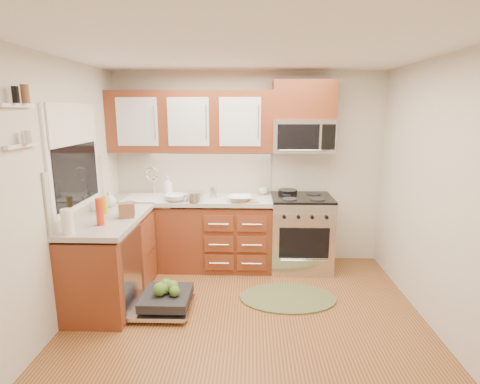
{
  "coord_description": "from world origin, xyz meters",
  "views": [
    {
      "loc": [
        0.03,
        -3.17,
        2.02
      ],
      "look_at": [
        -0.08,
        0.85,
        1.13
      ],
      "focal_mm": 28.0,
      "sensor_mm": 36.0,
      "label": 1
    }
  ],
  "objects_px": {
    "microwave": "(303,136)",
    "bowl_a": "(240,199)",
    "bowl_b": "(175,198)",
    "sink": "(150,207)",
    "range": "(301,233)",
    "rug": "(288,298)",
    "paper_towel_roll": "(68,222)",
    "upper_cabinets": "(191,121)",
    "skillet": "(288,191)",
    "cup": "(263,191)",
    "stock_pot": "(195,197)",
    "dishwasher": "(163,301)",
    "cutting_board": "(247,201)"
  },
  "relations": [
    {
      "from": "range",
      "to": "rug",
      "type": "relative_size",
      "value": 0.9
    },
    {
      "from": "paper_towel_roll",
      "to": "bowl_a",
      "type": "xyz_separation_m",
      "value": [
        1.5,
        1.27,
        -0.08
      ]
    },
    {
      "from": "microwave",
      "to": "paper_towel_roll",
      "type": "height_order",
      "value": "microwave"
    },
    {
      "from": "bowl_a",
      "to": "cup",
      "type": "xyz_separation_m",
      "value": [
        0.3,
        0.4,
        0.01
      ]
    },
    {
      "from": "microwave",
      "to": "bowl_b",
      "type": "distance_m",
      "value": 1.76
    },
    {
      "from": "bowl_a",
      "to": "bowl_b",
      "type": "distance_m",
      "value": 0.79
    },
    {
      "from": "cutting_board",
      "to": "bowl_b",
      "type": "xyz_separation_m",
      "value": [
        -0.88,
        0.03,
        0.03
      ]
    },
    {
      "from": "upper_cabinets",
      "to": "rug",
      "type": "relative_size",
      "value": 1.95
    },
    {
      "from": "microwave",
      "to": "bowl_a",
      "type": "distance_m",
      "value": 1.12
    },
    {
      "from": "microwave",
      "to": "bowl_b",
      "type": "height_order",
      "value": "microwave"
    },
    {
      "from": "range",
      "to": "bowl_a",
      "type": "distance_m",
      "value": 0.94
    },
    {
      "from": "cutting_board",
      "to": "bowl_a",
      "type": "bearing_deg",
      "value": 162.18
    },
    {
      "from": "skillet",
      "to": "bowl_b",
      "type": "bearing_deg",
      "value": -165.3
    },
    {
      "from": "paper_towel_roll",
      "to": "cup",
      "type": "height_order",
      "value": "paper_towel_roll"
    },
    {
      "from": "range",
      "to": "rug",
      "type": "distance_m",
      "value": 1.0
    },
    {
      "from": "skillet",
      "to": "cup",
      "type": "xyz_separation_m",
      "value": [
        -0.32,
        0.03,
        0.0
      ]
    },
    {
      "from": "sink",
      "to": "bowl_a",
      "type": "height_order",
      "value": "bowl_a"
    },
    {
      "from": "microwave",
      "to": "cup",
      "type": "bearing_deg",
      "value": 168.23
    },
    {
      "from": "range",
      "to": "sink",
      "type": "relative_size",
      "value": 1.53
    },
    {
      "from": "upper_cabinets",
      "to": "skillet",
      "type": "relative_size",
      "value": 8.22
    },
    {
      "from": "rug",
      "to": "bowl_a",
      "type": "bearing_deg",
      "value": 129.19
    },
    {
      "from": "microwave",
      "to": "paper_towel_roll",
      "type": "relative_size",
      "value": 3.28
    },
    {
      "from": "stock_pot",
      "to": "paper_towel_roll",
      "type": "xyz_separation_m",
      "value": [
        -0.96,
        -1.24,
        0.05
      ]
    },
    {
      "from": "upper_cabinets",
      "to": "range",
      "type": "height_order",
      "value": "upper_cabinets"
    },
    {
      "from": "stock_pot",
      "to": "cup",
      "type": "relative_size",
      "value": 1.64
    },
    {
      "from": "rug",
      "to": "bowl_a",
      "type": "height_order",
      "value": "bowl_a"
    },
    {
      "from": "paper_towel_roll",
      "to": "bowl_b",
      "type": "height_order",
      "value": "paper_towel_roll"
    },
    {
      "from": "stock_pot",
      "to": "cutting_board",
      "type": "distance_m",
      "value": 0.64
    },
    {
      "from": "upper_cabinets",
      "to": "paper_towel_roll",
      "type": "height_order",
      "value": "upper_cabinets"
    },
    {
      "from": "range",
      "to": "stock_pot",
      "type": "distance_m",
      "value": 1.43
    },
    {
      "from": "rug",
      "to": "range",
      "type": "bearing_deg",
      "value": 74.67
    },
    {
      "from": "upper_cabinets",
      "to": "skillet",
      "type": "xyz_separation_m",
      "value": [
        1.24,
        0.04,
        -0.9
      ]
    },
    {
      "from": "range",
      "to": "cup",
      "type": "distance_m",
      "value": 0.73
    },
    {
      "from": "rug",
      "to": "skillet",
      "type": "bearing_deg",
      "value": 86.07
    },
    {
      "from": "rug",
      "to": "stock_pot",
      "type": "bearing_deg",
      "value": 149.52
    },
    {
      "from": "dishwasher",
      "to": "stock_pot",
      "type": "bearing_deg",
      "value": 76.74
    },
    {
      "from": "bowl_b",
      "to": "bowl_a",
      "type": "bearing_deg",
      "value": 0.0
    },
    {
      "from": "sink",
      "to": "stock_pot",
      "type": "distance_m",
      "value": 0.67
    },
    {
      "from": "cutting_board",
      "to": "paper_towel_roll",
      "type": "height_order",
      "value": "paper_towel_roll"
    },
    {
      "from": "cutting_board",
      "to": "paper_towel_roll",
      "type": "xyz_separation_m",
      "value": [
        -1.59,
        -1.24,
        0.11
      ]
    },
    {
      "from": "bowl_b",
      "to": "cutting_board",
      "type": "bearing_deg",
      "value": -1.95
    },
    {
      "from": "bowl_a",
      "to": "skillet",
      "type": "bearing_deg",
      "value": 30.84
    },
    {
      "from": "microwave",
      "to": "dishwasher",
      "type": "bearing_deg",
      "value": -140.93
    },
    {
      "from": "paper_towel_roll",
      "to": "cup",
      "type": "relative_size",
      "value": 1.82
    },
    {
      "from": "skillet",
      "to": "cutting_board",
      "type": "distance_m",
      "value": 0.66
    },
    {
      "from": "skillet",
      "to": "bowl_a",
      "type": "xyz_separation_m",
      "value": [
        -0.62,
        -0.37,
        -0.01
      ]
    },
    {
      "from": "paper_towel_roll",
      "to": "bowl_a",
      "type": "distance_m",
      "value": 1.97
    },
    {
      "from": "paper_towel_roll",
      "to": "bowl_a",
      "type": "relative_size",
      "value": 0.8
    },
    {
      "from": "sink",
      "to": "cup",
      "type": "height_order",
      "value": "cup"
    },
    {
      "from": "skillet",
      "to": "cutting_board",
      "type": "xyz_separation_m",
      "value": [
        -0.53,
        -0.4,
        -0.04
      ]
    }
  ]
}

